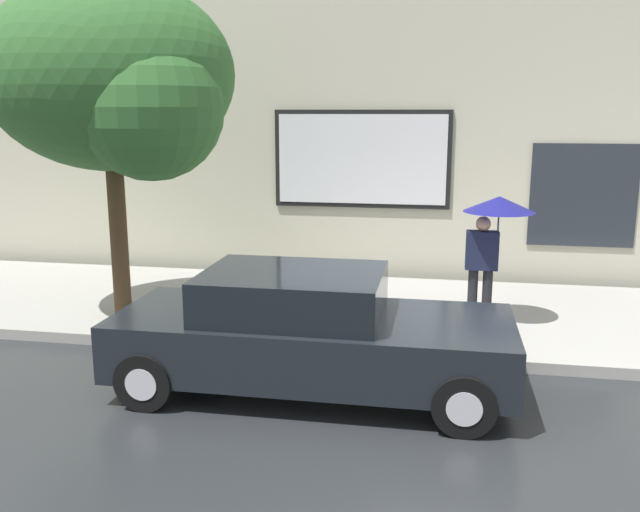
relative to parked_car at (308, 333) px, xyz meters
name	(u,v)px	position (x,y,z in m)	size (l,w,h in m)	color
ground_plane	(399,398)	(1.05, -0.04, -0.69)	(60.00, 60.00, 0.00)	#282B2D
sidewalk	(412,314)	(1.05, 2.96, -0.61)	(20.00, 4.00, 0.15)	#A3A099
building_facade	(424,92)	(1.04, 5.46, 2.80)	(20.00, 0.67, 7.00)	beige
parked_car	(308,333)	(0.00, 0.00, 0.00)	(4.44, 1.84, 1.39)	black
fire_hydrant	(247,304)	(-1.19, 1.59, -0.18)	(0.30, 0.44, 0.74)	white
pedestrian_with_umbrella	(494,222)	(2.16, 2.53, 0.93)	(1.00, 1.00, 1.83)	black
street_tree	(117,82)	(-3.04, 1.81, 2.85)	(3.55, 3.02, 4.82)	#4C3823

